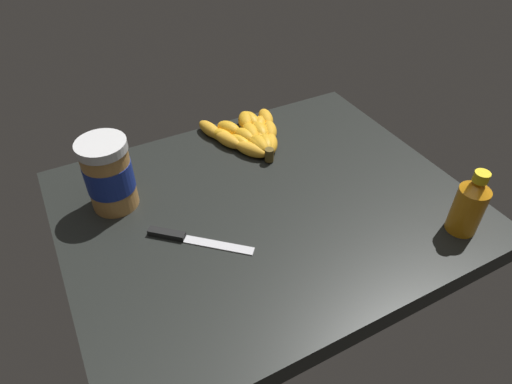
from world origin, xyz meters
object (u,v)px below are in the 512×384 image
object	(u,v)px
banana_bunch	(251,135)
butter_knife	(191,239)
honey_bottle	(470,205)
peanut_butter_jar	(109,175)

from	to	relation	value
banana_bunch	butter_knife	bearing A→B (deg)	43.64
banana_bunch	honey_bottle	xyz separation A→B (cm)	(-21.26, 43.86, 4.27)
peanut_butter_jar	banana_bunch	bearing A→B (deg)	-168.25
peanut_butter_jar	honey_bottle	distance (cm)	66.21
peanut_butter_jar	butter_knife	bearing A→B (deg)	119.87
banana_bunch	honey_bottle	world-z (taller)	honey_bottle
banana_bunch	peanut_butter_jar	bearing A→B (deg)	11.75
peanut_butter_jar	butter_knife	distance (cm)	19.96
butter_knife	banana_bunch	bearing A→B (deg)	-136.36
banana_bunch	butter_knife	world-z (taller)	banana_bunch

